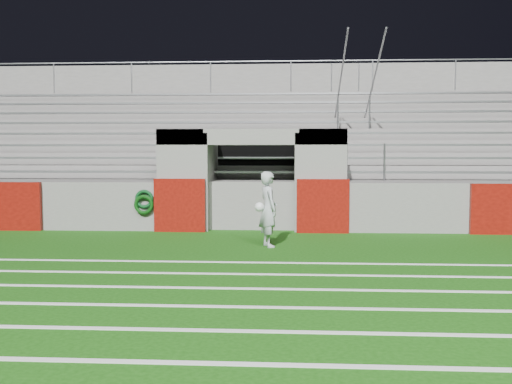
{
  "coord_description": "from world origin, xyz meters",
  "views": [
    {
      "loc": [
        0.98,
        -11.26,
        2.02
      ],
      "look_at": [
        0.2,
        1.8,
        1.1
      ],
      "focal_mm": 40.0,
      "sensor_mm": 36.0,
      "label": 1
    }
  ],
  "objects": [
    {
      "name": "field_markings",
      "position": [
        0.0,
        -5.0,
        0.01
      ],
      "size": [
        28.0,
        8.09,
        0.01
      ],
      "color": "white",
      "rests_on": "ground"
    },
    {
      "name": "stadium_structure",
      "position": [
        0.0,
        7.97,
        1.49
      ],
      "size": [
        26.0,
        8.48,
        5.42
      ],
      "color": "slate",
      "rests_on": "ground"
    },
    {
      "name": "ground",
      "position": [
        0.0,
        0.0,
        0.0
      ],
      "size": [
        90.0,
        90.0,
        0.0
      ],
      "primitive_type": "plane",
      "color": "#14490C",
      "rests_on": "ground"
    },
    {
      "name": "goalkeeper_with_ball",
      "position": [
        0.52,
        0.8,
        0.81
      ],
      "size": [
        0.58,
        0.69,
        1.61
      ],
      "color": "#AAB0B3",
      "rests_on": "ground"
    },
    {
      "name": "hose_coil",
      "position": [
        -2.71,
        2.92,
        0.75
      ],
      "size": [
        0.51,
        0.14,
        0.63
      ],
      "color": "#0C3F19",
      "rests_on": "ground"
    }
  ]
}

